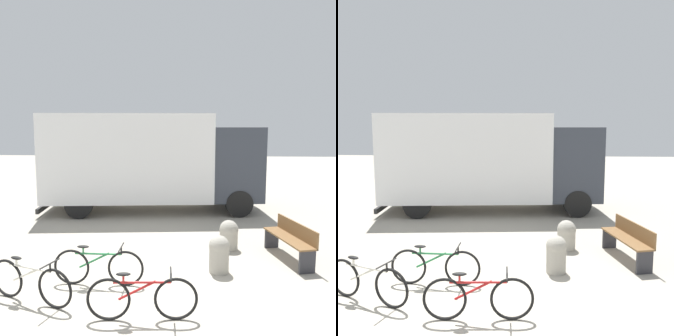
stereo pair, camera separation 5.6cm
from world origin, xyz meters
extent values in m
plane|color=#A8A091|center=(0.00, 0.00, 0.00)|extent=(60.00, 60.00, 0.00)
cube|color=white|center=(-1.00, 6.15, 1.89)|extent=(5.82, 3.03, 2.90)
cube|color=#333842|center=(2.62, 6.50, 1.67)|extent=(1.90, 2.55, 2.47)
cube|color=black|center=(-3.84, 5.88, 0.24)|extent=(0.33, 2.37, 0.16)
cylinder|color=black|center=(2.51, 7.59, 0.44)|extent=(0.90, 0.36, 0.88)
cylinder|color=black|center=(2.72, 5.42, 0.44)|extent=(0.90, 0.36, 0.88)
cylinder|color=black|center=(-2.64, 7.09, 0.44)|extent=(0.90, 0.36, 0.88)
cylinder|color=black|center=(-2.43, 4.92, 0.44)|extent=(0.90, 0.36, 0.88)
cube|color=brown|center=(3.25, 1.90, 0.49)|extent=(0.75, 1.61, 0.04)
cube|color=brown|center=(3.43, 1.94, 0.65)|extent=(0.40, 1.52, 0.36)
cube|color=#2D2D33|center=(3.42, 1.19, 0.23)|extent=(0.34, 0.13, 0.47)
cube|color=#2D2D33|center=(3.08, 2.61, 0.23)|extent=(0.34, 0.13, 0.47)
torus|color=black|center=(-1.99, -0.05, 0.33)|extent=(0.64, 0.25, 0.66)
torus|color=black|center=(-1.04, -0.36, 0.33)|extent=(0.64, 0.25, 0.66)
cylinder|color=silver|center=(-1.52, -0.20, 0.59)|extent=(0.82, 0.30, 0.04)
cylinder|color=silver|center=(-1.59, -0.18, 0.47)|extent=(0.55, 0.21, 0.31)
cylinder|color=silver|center=(-1.78, -0.12, 0.65)|extent=(0.03, 0.03, 0.11)
ellipsoid|color=black|center=(-1.78, -0.12, 0.72)|extent=(0.24, 0.15, 0.05)
cylinder|color=black|center=(-1.11, -0.34, 0.66)|extent=(0.03, 0.03, 0.14)
cylinder|color=black|center=(-1.11, -0.34, 0.73)|extent=(0.16, 0.43, 0.02)
torus|color=black|center=(-1.07, 0.47, 0.33)|extent=(0.66, 0.05, 0.66)
torus|color=black|center=(-0.06, 0.47, 0.33)|extent=(0.66, 0.05, 0.66)
cylinder|color=#26723F|center=(-0.56, 0.47, 0.59)|extent=(0.85, 0.04, 0.04)
cylinder|color=#26723F|center=(-0.64, 0.47, 0.47)|extent=(0.57, 0.04, 0.31)
cylinder|color=#26723F|center=(-0.84, 0.47, 0.65)|extent=(0.03, 0.03, 0.11)
ellipsoid|color=black|center=(-0.84, 0.47, 0.72)|extent=(0.22, 0.09, 0.05)
cylinder|color=black|center=(-0.14, 0.47, 0.66)|extent=(0.03, 0.03, 0.14)
cylinder|color=black|center=(-0.14, 0.47, 0.73)|extent=(0.02, 0.44, 0.02)
torus|color=black|center=(-0.11, -0.63, 0.33)|extent=(0.66, 0.09, 0.66)
torus|color=black|center=(0.89, -0.56, 0.33)|extent=(0.66, 0.09, 0.66)
cylinder|color=red|center=(0.39, -0.60, 0.59)|extent=(0.85, 0.10, 0.04)
cylinder|color=red|center=(0.32, -0.60, 0.47)|extent=(0.57, 0.08, 0.31)
cylinder|color=red|center=(0.12, -0.62, 0.65)|extent=(0.03, 0.03, 0.11)
ellipsoid|color=black|center=(0.12, -0.62, 0.72)|extent=(0.23, 0.11, 0.05)
cylinder|color=black|center=(0.82, -0.56, 0.66)|extent=(0.03, 0.03, 0.14)
cylinder|color=black|center=(0.82, -0.56, 0.73)|extent=(0.06, 0.44, 0.02)
cylinder|color=#9E998C|center=(1.69, 1.16, 0.27)|extent=(0.39, 0.39, 0.54)
sphere|color=#9E998C|center=(1.69, 1.16, 0.54)|extent=(0.41, 0.41, 0.41)
cylinder|color=#9E998C|center=(2.04, 2.46, 0.24)|extent=(0.43, 0.43, 0.48)
sphere|color=#9E998C|center=(2.04, 2.46, 0.48)|extent=(0.45, 0.45, 0.45)
camera|label=1|loc=(1.06, -5.16, 2.84)|focal=35.00mm
camera|label=2|loc=(1.11, -5.16, 2.84)|focal=35.00mm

